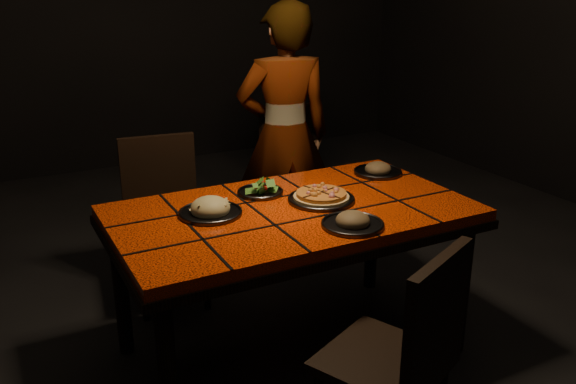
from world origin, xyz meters
name	(u,v)px	position (x,y,z in m)	size (l,w,h in m)	color
room_shell	(292,37)	(0.00, 0.00, 1.50)	(6.04, 7.04, 3.08)	black
dining_table	(292,224)	(0.00, 0.00, 0.67)	(1.62, 0.92, 0.75)	#FF3D08
chair_near	(406,351)	(-0.01, -0.86, 0.52)	(0.54, 0.54, 0.90)	black
chair_far_left	(164,209)	(-0.36, 0.83, 0.52)	(0.46, 0.46, 0.92)	black
chair_far_right	(297,170)	(0.61, 1.08, 0.54)	(0.46, 0.46, 0.95)	black
diner	(284,136)	(0.47, 0.98, 0.81)	(0.59, 0.39, 1.62)	brown
plate_pizza	(321,197)	(0.16, 0.01, 0.77)	(0.32, 0.32, 0.04)	#353439
plate_pasta	(210,210)	(-0.36, 0.09, 0.77)	(0.28, 0.28, 0.09)	#353439
plate_salad	(260,189)	(-0.05, 0.23, 0.78)	(0.22, 0.22, 0.07)	#353439
plate_mushroom_a	(353,221)	(0.12, -0.31, 0.77)	(0.26, 0.26, 0.09)	#353439
plate_mushroom_b	(378,169)	(0.64, 0.24, 0.77)	(0.26, 0.26, 0.08)	#353439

